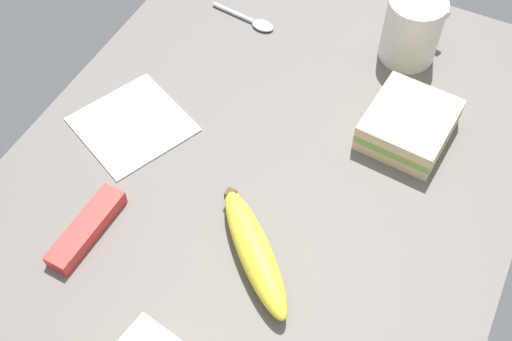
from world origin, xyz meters
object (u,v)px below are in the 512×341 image
coffee_mug_black (412,28)px  sandwich_side (409,125)px  paper_napkin (133,125)px  spoon (252,21)px  snack_bar (87,228)px  banana (255,252)px

coffee_mug_black → sandwich_side: size_ratio=0.84×
coffee_mug_black → paper_napkin: 42.07cm
paper_napkin → spoon: bearing=-11.5°
sandwich_side → spoon: size_ratio=1.12×
coffee_mug_black → spoon: bearing=99.8°
snack_bar → coffee_mug_black: bearing=-25.6°
spoon → paper_napkin: (-25.95, 5.29, -0.23)cm
banana → snack_bar: (-5.80, 19.81, -0.95)cm
banana → spoon: banana is taller
sandwich_side → snack_bar: (-31.95, 29.61, -1.20)cm
coffee_mug_black → snack_bar: size_ratio=0.88×
banana → spoon: bearing=27.3°
coffee_mug_black → sandwich_side: coffee_mug_black is taller
coffee_mug_black → banana: bearing=173.4°
sandwich_side → banana: bearing=159.5°
sandwich_side → snack_bar: sandwich_side is taller
coffee_mug_black → banana: 41.37cm
coffee_mug_black → sandwich_side: 15.95cm
coffee_mug_black → sandwich_side: (-14.83, -5.09, -2.96)cm
paper_napkin → sandwich_side: bearing=-65.9°
sandwich_side → snack_bar: bearing=137.2°
banana → paper_napkin: bearing=65.8°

